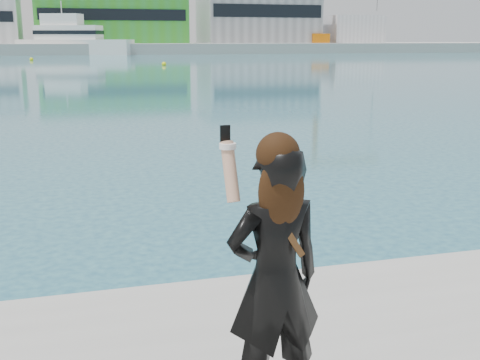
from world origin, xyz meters
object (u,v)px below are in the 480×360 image
(motor_yacht, at_px, (72,40))
(woman, at_px, (275,271))
(buoy_far, at_px, (32,61))
(buoy_near, at_px, (164,66))

(motor_yacht, bearing_deg, woman, -69.53)
(motor_yacht, xyz_separation_m, buoy_far, (-5.78, -30.32, -2.71))
(buoy_near, xyz_separation_m, woman, (-9.13, -64.05, 1.60))
(buoy_near, distance_m, woman, 64.72)
(motor_yacht, xyz_separation_m, woman, (-0.00, -114.98, -1.11))
(buoy_near, bearing_deg, woman, -98.11)
(motor_yacht, distance_m, buoy_near, 51.82)
(motor_yacht, distance_m, woman, 114.99)
(motor_yacht, xyz_separation_m, buoy_near, (9.13, -50.93, -2.71))
(buoy_near, height_order, buoy_far, same)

